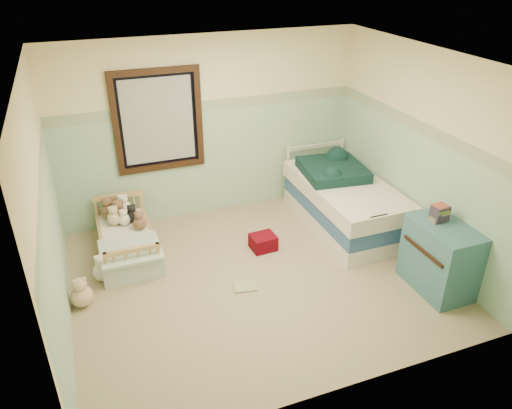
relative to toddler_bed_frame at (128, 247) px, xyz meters
name	(u,v)px	position (x,y,z in m)	size (l,w,h in m)	color
floor	(257,277)	(1.35, -1.05, -0.09)	(4.20, 3.60, 0.02)	#89775A
ceiling	(257,60)	(1.35, -1.05, 2.43)	(4.20, 3.60, 0.02)	white
wall_back	(210,128)	(1.35, 0.75, 1.17)	(4.20, 0.04, 2.50)	beige
wall_front	(341,276)	(1.35, -2.85, 1.17)	(4.20, 0.04, 2.50)	beige
wall_left	(46,215)	(-0.75, -1.05, 1.17)	(0.04, 3.60, 2.50)	beige
wall_right	(421,155)	(3.45, -1.05, 1.17)	(0.04, 3.60, 2.50)	beige
wainscot_mint	(212,163)	(1.35, 0.74, 0.67)	(4.20, 0.01, 1.50)	#95B797
border_strip	(209,106)	(1.35, 0.74, 1.49)	(4.20, 0.01, 0.15)	#4A6E4E
window_frame	(158,121)	(0.65, 0.71, 1.37)	(1.16, 0.06, 1.36)	black
window_blinds	(158,121)	(0.65, 0.72, 1.37)	(0.92, 0.01, 1.12)	beige
toddler_bed_frame	(128,247)	(0.00, 0.00, 0.00)	(0.65, 1.29, 0.17)	tan
toddler_mattress	(127,238)	(0.00, 0.00, 0.14)	(0.59, 1.24, 0.12)	silver
patchwork_quilt	(130,249)	(0.00, -0.40, 0.22)	(0.70, 0.65, 0.03)	#7AADD8
plush_bed_brown	(108,211)	(-0.15, 0.50, 0.30)	(0.20, 0.20, 0.20)	brown
plush_bed_white	(124,208)	(0.05, 0.50, 0.30)	(0.20, 0.20, 0.20)	white
plush_bed_tan	(114,218)	(-0.10, 0.28, 0.29)	(0.18, 0.18, 0.18)	beige
plush_bed_dark	(132,216)	(0.13, 0.28, 0.29)	(0.17, 0.17, 0.17)	black
plush_floor_cream	(103,271)	(-0.34, -0.47, 0.03)	(0.23, 0.23, 0.23)	white
plush_floor_tan	(82,296)	(-0.60, -0.86, 0.04)	(0.24, 0.24, 0.24)	beige
twin_bed_frame	(343,218)	(2.90, -0.35, 0.03)	(0.95, 1.90, 0.22)	white
twin_boxspring	(344,204)	(2.90, -0.35, 0.25)	(0.95, 1.90, 0.22)	navy
twin_mattress	(346,190)	(2.90, -0.35, 0.47)	(0.99, 1.94, 0.22)	silver
teal_blanket	(333,170)	(2.85, -0.05, 0.65)	(0.81, 0.86, 0.14)	black
dresser	(440,258)	(3.19, -1.95, 0.32)	(0.50, 0.80, 0.80)	#2C686B
book_stack	(440,213)	(3.19, -1.81, 0.81)	(0.18, 0.14, 0.18)	#42262B
red_pillow	(263,242)	(1.64, -0.51, 0.01)	(0.31, 0.27, 0.19)	#9D0417
floor_book	(245,287)	(1.15, -1.19, -0.07)	(0.26, 0.20, 0.02)	gold
extra_plush_0	(140,223)	(0.19, 0.06, 0.29)	(0.17, 0.17, 0.17)	brown
extra_plush_1	(124,220)	(0.02, 0.23, 0.28)	(0.15, 0.15, 0.15)	white
extra_plush_2	(119,214)	(-0.03, 0.36, 0.31)	(0.21, 0.21, 0.21)	brown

